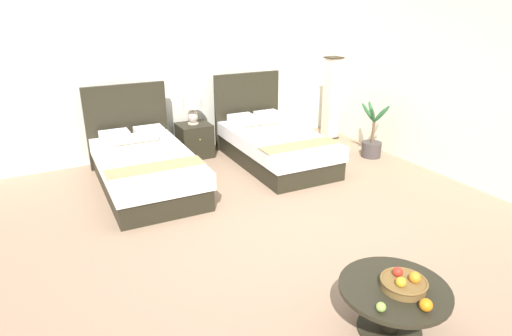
{
  "coord_description": "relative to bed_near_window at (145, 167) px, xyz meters",
  "views": [
    {
      "loc": [
        -2.3,
        -3.7,
        2.44
      ],
      "look_at": [
        -0.03,
        0.54,
        0.56
      ],
      "focal_mm": 30.89,
      "sensor_mm": 36.0,
      "label": 1
    }
  ],
  "objects": [
    {
      "name": "loose_apple",
      "position": [
        0.63,
        -3.81,
        0.15
      ],
      "size": [
        0.07,
        0.07,
        0.07
      ],
      "color": "#92B14C",
      "rests_on": "coffee_table"
    },
    {
      "name": "potted_palm",
      "position": [
        3.54,
        -0.53,
        -0.04
      ],
      "size": [
        0.48,
        0.53,
        0.91
      ],
      "color": "#443C3B",
      "rests_on": "ground"
    },
    {
      "name": "coffee_table",
      "position": [
        0.92,
        -3.66,
        0.0
      ],
      "size": [
        0.83,
        0.83,
        0.41
      ],
      "color": "black",
      "rests_on": "ground"
    },
    {
      "name": "floor_lamp_corner",
      "position": [
        3.56,
        0.61,
        0.44
      ],
      "size": [
        0.26,
        0.26,
        1.46
      ],
      "color": "#372C1B",
      "rests_on": "ground"
    },
    {
      "name": "wall_back",
      "position": [
        1.0,
        1.3,
        1.06
      ],
      "size": [
        9.54,
        0.12,
        2.7
      ],
      "primitive_type": "cube",
      "color": "white",
      "rests_on": "ground"
    },
    {
      "name": "table_lamp",
      "position": [
        1.03,
        0.87,
        0.53
      ],
      "size": [
        0.29,
        0.29,
        0.43
      ],
      "color": "beige",
      "rests_on": "nightstand"
    },
    {
      "name": "bed_near_window",
      "position": [
        0.0,
        0.0,
        0.0
      ],
      "size": [
        1.24,
        2.16,
        1.24
      ],
      "color": "black",
      "rests_on": "ground"
    },
    {
      "name": "nightstand",
      "position": [
        1.03,
        0.85,
        -0.02
      ],
      "size": [
        0.5,
        0.5,
        0.54
      ],
      "color": "black",
      "rests_on": "ground"
    },
    {
      "name": "ground_plane",
      "position": [
        1.0,
        -1.89,
        -0.3
      ],
      "size": [
        9.54,
        9.97,
        0.02
      ],
      "primitive_type": "cube",
      "color": "#9F7E63"
    },
    {
      "name": "wall_side_right",
      "position": [
        3.97,
        -1.49,
        1.06
      ],
      "size": [
        0.12,
        5.57,
        2.7
      ],
      "primitive_type": "cube",
      "color": "white",
      "rests_on": "ground"
    },
    {
      "name": "loose_orange",
      "position": [
        0.91,
        -3.95,
        0.16
      ],
      "size": [
        0.09,
        0.09,
        0.09
      ],
      "color": "orange",
      "rests_on": "coffee_table"
    },
    {
      "name": "fruit_bowl",
      "position": [
        0.96,
        -3.7,
        0.17
      ],
      "size": [
        0.35,
        0.35,
        0.15
      ],
      "color": "brown",
      "rests_on": "coffee_table"
    },
    {
      "name": "bed_near_corner",
      "position": [
        2.01,
        0.0,
        0.0
      ],
      "size": [
        1.21,
        2.13,
        1.25
      ],
      "color": "black",
      "rests_on": "ground"
    }
  ]
}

